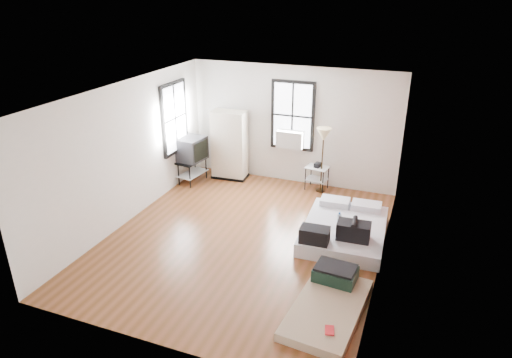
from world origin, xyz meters
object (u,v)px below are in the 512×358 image
at_px(floor_lamp, 323,138).
at_px(mattress_bare, 330,300).
at_px(mattress_main, 344,229).
at_px(wardrobe, 230,145).
at_px(tv_stand, 192,150).
at_px(side_table, 317,172).

bearing_deg(floor_lamp, mattress_bare, -74.57).
relative_size(mattress_main, wardrobe, 1.24).
bearing_deg(tv_stand, mattress_bare, -31.72).
relative_size(mattress_bare, tv_stand, 1.64).
relative_size(mattress_main, side_table, 3.18).
relative_size(wardrobe, floor_lamp, 1.11).
bearing_deg(wardrobe, mattress_bare, -53.08).
bearing_deg(mattress_main, tv_stand, 158.49).
distance_m(mattress_bare, tv_stand, 5.44).
xyz_separation_m(side_table, tv_stand, (-2.92, -0.66, 0.37)).
height_order(mattress_main, wardrobe, wardrobe).
bearing_deg(mattress_bare, mattress_main, 100.27).
distance_m(wardrobe, floor_lamp, 2.36).
height_order(wardrobe, floor_lamp, wardrobe).
height_order(wardrobe, side_table, wardrobe).
bearing_deg(mattress_main, floor_lamp, 112.62).
distance_m(mattress_bare, wardrobe, 5.35).
bearing_deg(floor_lamp, tv_stand, -168.96).
bearing_deg(mattress_bare, wardrobe, 135.26).
xyz_separation_m(floor_lamp, tv_stand, (-3.04, -0.59, -0.49)).
distance_m(wardrobe, tv_stand, 0.94).
distance_m(mattress_main, wardrobe, 3.83).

